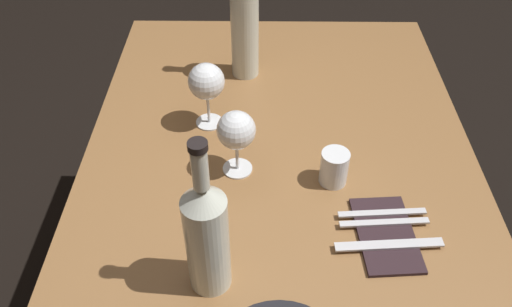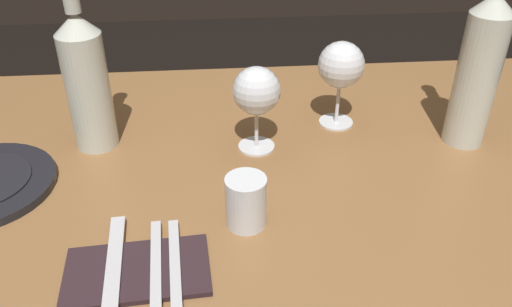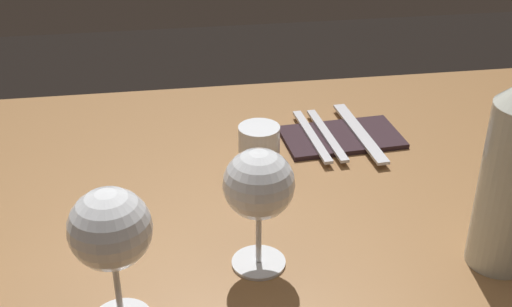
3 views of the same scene
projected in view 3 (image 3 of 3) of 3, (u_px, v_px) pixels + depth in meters
name	position (u px, v px, depth m)	size (l,w,h in m)	color
dining_table	(232.00, 274.00, 0.95)	(1.30, 0.90, 0.74)	olive
wine_glass_left	(110.00, 232.00, 0.68)	(0.09, 0.09, 0.17)	white
wine_glass_right	(259.00, 187.00, 0.77)	(0.08, 0.08, 0.16)	white
water_tumbler	(259.00, 154.00, 0.99)	(0.06, 0.06, 0.08)	white
folded_napkin	(341.00, 137.00, 1.10)	(0.20, 0.12, 0.01)	#2D1E23
fork_inner	(327.00, 135.00, 1.10)	(0.03, 0.18, 0.00)	silver
fork_outer	(312.00, 136.00, 1.09)	(0.03, 0.18, 0.00)	silver
table_knife	(360.00, 132.00, 1.10)	(0.03, 0.21, 0.00)	silver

